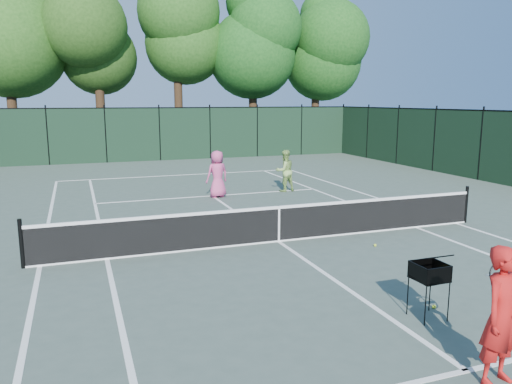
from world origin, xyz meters
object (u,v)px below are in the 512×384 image
object	(u,v)px
coach	(502,316)
player_pink	(217,174)
loose_ball_midcourt	(375,245)
loose_ball_near_cart	(434,307)
ball_hopper	(430,272)
player_green	(285,171)

from	to	relation	value
coach	player_pink	size ratio (longest dim) A/B	1.04
loose_ball_midcourt	coach	bearing A→B (deg)	-108.55
coach	loose_ball_near_cart	size ratio (longest dim) A/B	25.92
ball_hopper	loose_ball_midcourt	xyz separation A→B (m)	(1.45, 3.71, -0.74)
coach	loose_ball_midcourt	world-z (taller)	coach
player_green	loose_ball_near_cart	xyz separation A→B (m)	(-1.95, -11.00, -0.76)
player_pink	ball_hopper	bearing A→B (deg)	78.83
coach	ball_hopper	distance (m)	1.90
loose_ball_near_cart	coach	bearing A→B (deg)	-110.11
loose_ball_midcourt	loose_ball_near_cart	bearing A→B (deg)	-107.59
coach	ball_hopper	bearing A→B (deg)	63.54
player_green	ball_hopper	world-z (taller)	player_green
player_green	ball_hopper	bearing A→B (deg)	70.19
player_pink	loose_ball_near_cart	xyz separation A→B (m)	(0.80, -10.72, -0.81)
player_pink	player_green	bearing A→B (deg)	172.14
coach	loose_ball_midcourt	distance (m)	5.92
player_green	coach	bearing A→B (deg)	70.03
player_green	ball_hopper	size ratio (longest dim) A/B	1.73
player_green	loose_ball_midcourt	bearing A→B (deg)	75.30
coach	loose_ball_near_cart	bearing A→B (deg)	56.10
player_pink	coach	bearing A→B (deg)	76.64
ball_hopper	loose_ball_near_cart	xyz separation A→B (m)	(0.36, 0.26, -0.74)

